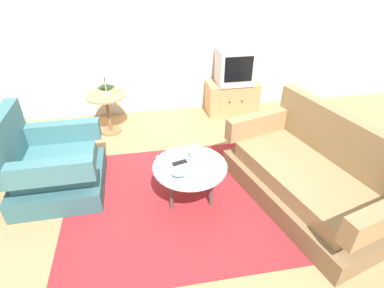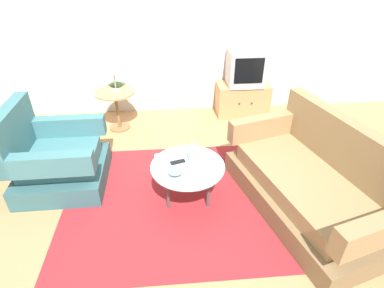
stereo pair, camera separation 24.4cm
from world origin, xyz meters
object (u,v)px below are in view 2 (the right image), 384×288
object	(u,v)px
bowl	(175,173)
tv_remote_dark	(178,162)
mug	(159,159)
side_table	(116,102)
book	(117,84)
couch	(312,184)
vase	(193,152)
coffee_table	(188,169)
table_lamp	(113,69)
tv_stand	(242,99)
television	(246,68)
armchair	(55,160)

from	to	relation	value
bowl	tv_remote_dark	xyz separation A→B (m)	(0.03, 0.19, -0.01)
tv_remote_dark	mug	bearing A→B (deg)	156.20
side_table	bowl	xyz separation A→B (m)	(0.78, -1.76, 0.05)
tv_remote_dark	book	distance (m)	1.97
couch	vase	bearing A→B (deg)	60.93
mug	couch	bearing A→B (deg)	-11.05
tv_remote_dark	side_table	bearing A→B (deg)	101.23
coffee_table	bowl	world-z (taller)	bowl
table_lamp	vase	world-z (taller)	table_lamp
couch	book	xyz separation A→B (m)	(-2.15, 2.07, 0.30)
coffee_table	tv_remote_dark	world-z (taller)	tv_remote_dark
table_lamp	book	size ratio (longest dim) A/B	1.77
tv_stand	table_lamp	bearing A→B (deg)	-170.50
table_lamp	couch	bearing A→B (deg)	-40.87
table_lamp	tv_remote_dark	bearing A→B (deg)	-63.23
table_lamp	bowl	xyz separation A→B (m)	(0.76, -1.76, -0.44)
side_table	tv_remote_dark	size ratio (longest dim) A/B	3.70
bowl	book	world-z (taller)	book
coffee_table	table_lamp	distance (m)	1.92
television	book	size ratio (longest dim) A/B	2.20
coffee_table	tv_remote_dark	xyz separation A→B (m)	(-0.10, 0.06, 0.05)
television	couch	bearing A→B (deg)	-84.00
tv_stand	mug	size ratio (longest dim) A/B	6.97
couch	coffee_table	world-z (taller)	couch
couch	tv_remote_dark	bearing A→B (deg)	62.61
side_table	book	xyz separation A→B (m)	(0.00, 0.22, 0.18)
side_table	television	size ratio (longest dim) A/B	1.11
vase	mug	xyz separation A→B (m)	(-0.35, 0.02, -0.07)
tv_remote_dark	book	world-z (taller)	book
tv_stand	bowl	world-z (taller)	tv_stand
television	bowl	xyz separation A→B (m)	(-1.14, -2.06, -0.29)
side_table	television	bearing A→B (deg)	8.80
vase	tv_remote_dark	distance (m)	0.19
couch	bowl	size ratio (longest dim) A/B	13.40
side_table	vase	bearing A→B (deg)	-58.22
bowl	tv_remote_dark	bearing A→B (deg)	80.60
coffee_table	side_table	size ratio (longest dim) A/B	1.28
armchair	coffee_table	world-z (taller)	armchair
tv_remote_dark	armchair	bearing A→B (deg)	149.66
side_table	armchair	bearing A→B (deg)	-113.88
mug	coffee_table	bearing A→B (deg)	-15.84
side_table	bowl	bearing A→B (deg)	-66.12
couch	vase	size ratio (longest dim) A/B	8.17
coffee_table	vase	size ratio (longest dim) A/B	3.12
bowl	book	size ratio (longest dim) A/B	0.61
tv_stand	mug	distance (m)	2.28
couch	tv_remote_dark	world-z (taller)	couch
television	bowl	bearing A→B (deg)	-118.99
tv_remote_dark	vase	bearing A→B (deg)	-14.71
table_lamp	tv_remote_dark	distance (m)	1.81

